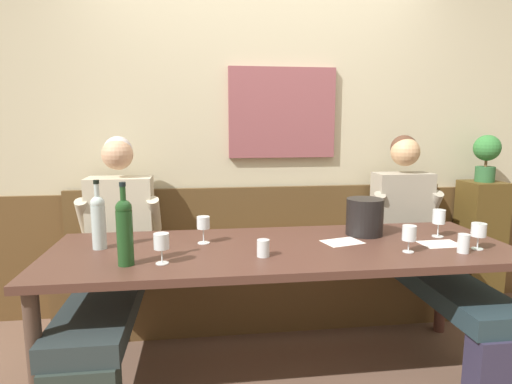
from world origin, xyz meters
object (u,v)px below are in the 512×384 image
ice_bucket (365,217)px  wine_glass_by_bottle (161,243)px  wine_bottle_amber_mid (125,230)px  water_tumbler_center (463,243)px  person_center_right_seat (426,243)px  wine_glass_mid_right (409,235)px  wine_bottle_clear_water (98,220)px  dining_table (282,259)px  wall_bench (263,281)px  wine_glass_right_end (203,224)px  water_tumbler_left (263,248)px  person_center_left_seat (112,255)px  wine_glass_left_end (439,217)px  wine_glass_mid_left (479,231)px  potted_plant (487,154)px

ice_bucket → wine_glass_by_bottle: bearing=-161.3°
wine_bottle_amber_mid → water_tumbler_center: wine_bottle_amber_mid is taller
person_center_right_seat → water_tumbler_center: size_ratio=13.53×
wine_glass_mid_right → wine_glass_by_bottle: wine_glass_by_bottle is taller
person_center_right_seat → wine_bottle_clear_water: person_center_right_seat is taller
dining_table → wine_bottle_clear_water: 1.00m
person_center_right_seat → wine_glass_by_bottle: size_ratio=8.99×
wall_bench → wine_glass_right_end: 0.92m
water_tumbler_left → water_tumbler_center: size_ratio=0.88×
wall_bench → dining_table: size_ratio=1.12×
ice_bucket → wine_glass_right_end: bearing=-176.2°
dining_table → wine_glass_by_bottle: size_ratio=16.81×
dining_table → person_center_left_seat: 1.02m
dining_table → wine_bottle_clear_water: size_ratio=6.74×
wine_glass_by_bottle → ice_bucket: bearing=18.7°
dining_table → wall_bench: bearing=90.0°
wall_bench → wine_glass_mid_right: 1.22m
wine_glass_mid_right → wine_glass_left_end: bearing=40.0°
wall_bench → wine_glass_left_end: wall_bench is taller
wine_bottle_amber_mid → wine_glass_left_end: wine_bottle_amber_mid is taller
water_tumbler_left → wall_bench: bearing=81.4°
dining_table → water_tumbler_center: (0.89, -0.24, 0.12)m
wine_glass_mid_right → wine_glass_right_end: bearing=163.7°
person_center_right_seat → wine_glass_left_end: bearing=-106.4°
wall_bench → dining_table: (0.00, -0.70, 0.39)m
wine_glass_mid_left → wine_glass_right_end: bearing=168.0°
wine_glass_by_bottle → potted_plant: 2.51m
wine_glass_by_bottle → wine_glass_left_end: 1.59m
wine_bottle_clear_water → wall_bench: bearing=32.6°
dining_table → water_tumbler_center: 0.93m
person_center_left_seat → ice_bucket: bearing=-6.2°
ice_bucket → wine_bottle_amber_mid: size_ratio=0.55×
water_tumbler_center → wine_bottle_amber_mid: bearing=179.0°
wine_glass_by_bottle → wine_glass_mid_left: (1.63, 0.02, -0.00)m
wine_glass_by_bottle → water_tumbler_center: (1.52, -0.03, -0.05)m
ice_bucket → wall_bench: bearing=135.2°
wine_glass_mid_left → water_tumbler_left: 1.14m
person_center_left_seat → wine_glass_left_end: (1.90, -0.26, 0.23)m
wine_glass_mid_left → ice_bucket: bearing=142.6°
wine_glass_mid_right → water_tumbler_center: size_ratio=1.43×
wine_glass_mid_left → wine_glass_right_end: 1.46m
wine_bottle_amber_mid → wine_glass_by_bottle: size_ratio=2.67×
potted_plant → wine_glass_mid_right: bearing=-138.9°
person_center_left_seat → wine_bottle_clear_water: 0.37m
person_center_left_seat → water_tumbler_center: person_center_left_seat is taller
person_center_left_seat → wine_glass_right_end: person_center_left_seat is taller
wine_bottle_amber_mid → water_tumbler_left: bearing=3.8°
water_tumbler_left → ice_bucket: bearing=27.5°
wine_glass_left_end → wine_bottle_clear_water: bearing=179.7°
person_center_left_seat → person_center_right_seat: size_ratio=1.00×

